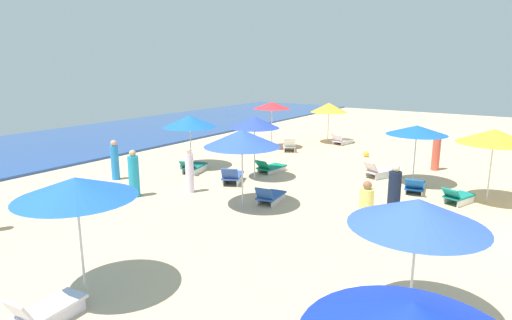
{
  "coord_description": "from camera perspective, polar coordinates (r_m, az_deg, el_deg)",
  "views": [
    {
      "loc": [
        -13.03,
        1.7,
        4.6
      ],
      "look_at": [
        -0.13,
        10.38,
        1.08
      ],
      "focal_mm": 30.14,
      "sensor_mm": 36.0,
      "label": 1
    }
  ],
  "objects": [
    {
      "name": "lounge_chair_9_0",
      "position": [
        14.51,
        1.89,
        -4.79
      ],
      "size": [
        1.37,
        0.75,
        0.65
      ],
      "rotation": [
        0.0,
        0.0,
        1.69
      ],
      "color": "silver",
      "rests_on": "ground_plane"
    },
    {
      "name": "beachgoer_3",
      "position": [
        12.09,
        14.38,
        -6.49
      ],
      "size": [
        0.42,
        0.42,
        1.53
      ],
      "rotation": [
        0.0,
        0.0,
        3.05
      ],
      "color": "#F9E871",
      "rests_on": "ground_plane"
    },
    {
      "name": "umbrella_8",
      "position": [
        25.46,
        9.65,
        6.87
      ],
      "size": [
        2.12,
        2.12,
        2.35
      ],
      "color": "silver",
      "rests_on": "ground_plane"
    },
    {
      "name": "beachgoer_6",
      "position": [
        15.61,
        -15.9,
        -1.94
      ],
      "size": [
        0.5,
        0.5,
        1.67
      ],
      "rotation": [
        0.0,
        0.0,
        5.85
      ],
      "color": "#2096C1",
      "rests_on": "ground_plane"
    },
    {
      "name": "lounge_chair_3_0",
      "position": [
        16.81,
        -3.13,
        -2.17
      ],
      "size": [
        1.6,
        1.21,
        0.74
      ],
      "rotation": [
        0.0,
        0.0,
        2.02
      ],
      "color": "silver",
      "rests_on": "ground_plane"
    },
    {
      "name": "lounge_chair_6_0",
      "position": [
        15.86,
        25.19,
        -4.4
      ],
      "size": [
        1.34,
        0.95,
        0.62
      ],
      "rotation": [
        0.0,
        0.0,
        1.21
      ],
      "color": "silver",
      "rests_on": "ground_plane"
    },
    {
      "name": "umbrella_6",
      "position": [
        16.08,
        29.08,
        2.77
      ],
      "size": [
        2.33,
        2.33,
        2.5
      ],
      "color": "silver",
      "rests_on": "ground_plane"
    },
    {
      "name": "lounge_chair_8_0",
      "position": [
        25.38,
        11.33,
        2.57
      ],
      "size": [
        1.52,
        0.91,
        0.64
      ],
      "rotation": [
        0.0,
        0.0,
        1.38
      ],
      "color": "silver",
      "rests_on": "ground_plane"
    },
    {
      "name": "umbrella_3",
      "position": [
        17.05,
        -0.19,
        5.03
      ],
      "size": [
        1.99,
        1.99,
        2.55
      ],
      "color": "silver",
      "rests_on": "ground_plane"
    },
    {
      "name": "umbrella_2",
      "position": [
        9.02,
        -22.82,
        -3.41
      ],
      "size": [
        2.34,
        2.34,
        2.46
      ],
      "color": "silver",
      "rests_on": "ground_plane"
    },
    {
      "name": "beachgoer_1",
      "position": [
        18.13,
        -18.22,
        -0.1
      ],
      "size": [
        0.34,
        0.34,
        1.62
      ],
      "rotation": [
        0.0,
        0.0,
        3.07
      ],
      "color": "#2584DB",
      "rests_on": "ground_plane"
    },
    {
      "name": "beach_ball_0",
      "position": [
        22.22,
        14.41,
        0.78
      ],
      "size": [
        0.3,
        0.3,
        0.3
      ],
      "primitive_type": "sphere",
      "color": "yellow",
      "rests_on": "ground_plane"
    },
    {
      "name": "umbrella_1",
      "position": [
        17.4,
        20.56,
        3.74
      ],
      "size": [
        2.27,
        2.27,
        2.3
      ],
      "color": "silver",
      "rests_on": "ground_plane"
    },
    {
      "name": "lounge_chair_3_1",
      "position": [
        18.49,
        1.88,
        -0.94
      ],
      "size": [
        1.56,
        0.85,
        0.63
      ],
      "rotation": [
        0.0,
        0.0,
        1.44
      ],
      "color": "silver",
      "rests_on": "ground_plane"
    },
    {
      "name": "umbrella_7",
      "position": [
        19.35,
        -8.8,
        5.09
      ],
      "size": [
        2.41,
        2.41,
        2.33
      ],
      "color": "silver",
      "rests_on": "ground_plane"
    },
    {
      "name": "lounge_chair_1_0",
      "position": [
        16.68,
        20.32,
        -3.24
      ],
      "size": [
        1.63,
        0.9,
        0.66
      ],
      "rotation": [
        0.0,
        0.0,
        1.76
      ],
      "color": "silver",
      "rests_on": "ground_plane"
    },
    {
      "name": "beach_ball_1",
      "position": [
        15.79,
        -19.59,
        -4.21
      ],
      "size": [
        0.39,
        0.39,
        0.39
      ],
      "primitive_type": "sphere",
      "color": "red",
      "rests_on": "ground_plane"
    },
    {
      "name": "lounge_chair_2_0",
      "position": [
        8.99,
        -26.17,
        -17.47
      ],
      "size": [
        1.36,
        0.71,
        0.72
      ],
      "rotation": [
        0.0,
        0.0,
        1.67
      ],
      "color": "silver",
      "rests_on": "ground_plane"
    },
    {
      "name": "beachgoer_0",
      "position": [
        15.69,
        -8.81,
        -1.53
      ],
      "size": [
        0.37,
        0.37,
        1.65
      ],
      "rotation": [
        0.0,
        0.0,
        3.39
      ],
      "color": "white",
      "rests_on": "ground_plane"
    },
    {
      "name": "lounge_chair_7_0",
      "position": [
        18.59,
        -8.31,
        -0.86
      ],
      "size": [
        1.54,
        1.0,
        0.64
      ],
      "rotation": [
        0.0,
        0.0,
        1.83
      ],
      "color": "silver",
      "rests_on": "ground_plane"
    },
    {
      "name": "umbrella_9",
      "position": [
        13.6,
        -1.87,
        2.92
      ],
      "size": [
        2.45,
        2.45,
        2.55
      ],
      "color": "silver",
      "rests_on": "ground_plane"
    },
    {
      "name": "lounge_chair_0_0",
      "position": [
        22.98,
        4.41,
        1.91
      ],
      "size": [
        1.46,
        1.24,
        0.81
      ],
      "rotation": [
        0.0,
        0.0,
        2.13
      ],
      "color": "silver",
      "rests_on": "ground_plane"
    },
    {
      "name": "beachgoer_5",
      "position": [
        13.98,
        17.88,
        -3.95
      ],
      "size": [
        0.48,
        0.48,
        1.59
      ],
      "rotation": [
        0.0,
        0.0,
        2.87
      ],
      "color": "#141D35",
      "rests_on": "ground_plane"
    },
    {
      "name": "umbrella_0",
      "position": [
        23.47,
        2.11,
        7.25
      ],
      "size": [
        2.03,
        2.03,
        2.54
      ],
      "color": "silver",
      "rests_on": "ground_plane"
    },
    {
      "name": "lounge_chair_1_1",
      "position": [
        18.3,
        15.93,
        -1.41
      ],
      "size": [
        1.51,
        1.11,
        0.75
      ],
      "rotation": [
        0.0,
        0.0,
        1.15
      ],
      "color": "silver",
      "rests_on": "ground_plane"
    },
    {
      "name": "umbrella_5",
      "position": [
        7.92,
        20.67,
        -6.57
      ],
      "size": [
        2.38,
        2.38,
        2.34
      ],
      "color": "silver",
      "rests_on": "ground_plane"
    },
    {
      "name": "beachgoer_4",
      "position": [
        20.32,
        22.8,
        0.98
      ],
      "size": [
        0.34,
        0.34,
        1.72
      ],
      "rotation": [
        0.0,
        0.0,
        0.02
      ],
      "color": "#DF5540",
      "rests_on": "ground_plane"
    },
    {
      "name": "ocean",
      "position": [
        26.77,
        -26.08,
        1.67
      ],
      "size": [
        60.0,
        10.71,
        0.12
      ],
      "primitive_type": "cube",
      "color": "#244892",
      "rests_on": "ground_plane"
    }
  ]
}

